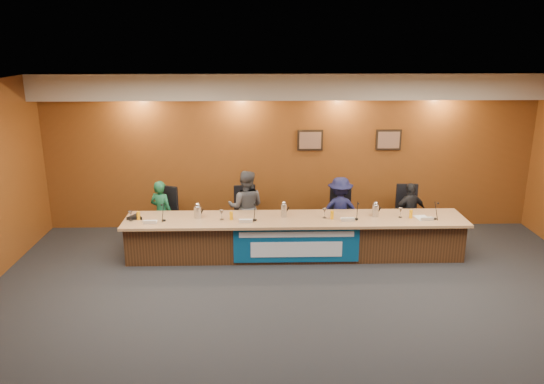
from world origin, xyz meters
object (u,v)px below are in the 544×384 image
Objects in this scene: banner at (296,245)px; office_chair_a at (163,218)px; panelist_b at (246,207)px; panelist_d at (410,212)px; speakerphone at (135,217)px; office_chair_b at (246,218)px; office_chair_c at (339,217)px; panelist_c at (340,210)px; panelist_a at (161,213)px; carafe_mid at (284,211)px; carafe_left at (198,212)px; office_chair_d at (408,216)px; carafe_right at (375,211)px; dais_body at (295,238)px.

banner is 2.79m from office_chair_a.
panelist_b is 1.23× the size of panelist_d.
speakerphone is (-5.14, -0.67, 0.19)m from panelist_d.
office_chair_b and office_chair_c have the same top height.
panelist_c is at bearing 50.03° from banner.
panelist_c reaches higher than panelist_a.
speakerphone is at bearing -179.51° from carafe_mid.
office_chair_b is (0.00, 0.10, -0.24)m from panelist_b.
carafe_left is at bearing 166.64° from banner.
office_chair_a is 4.80m from office_chair_d.
panelist_d is at bearing -10.29° from office_chair_b.
office_chair_d is (4.80, 0.00, 0.00)m from office_chair_a.
panelist_c is at bearing -173.10° from office_chair_d.
panelist_a reaches higher than carafe_left.
banner reaches higher than office_chair_c.
carafe_right reaches higher than office_chair_a.
carafe_mid is at bearing -131.35° from office_chair_c.
carafe_mid is at bearing 0.49° from speakerphone.
panelist_c is at bearing 10.09° from speakerphone.
speakerphone is (-1.12, 0.00, -0.08)m from carafe_left.
panelist_b reaches higher than panelist_a.
office_chair_a is at bearing 162.95° from dais_body.
carafe_right is (-0.83, -0.67, 0.27)m from panelist_d.
speakerphone is at bearing -167.03° from office_chair_b.
speakerphone reaches higher than office_chair_d.
carafe_left is (-2.66, -0.67, 0.21)m from panelist_c.
office_chair_c is (1.81, 0.00, 0.00)m from office_chair_b.
speakerphone is (-5.14, -0.77, 0.30)m from office_chair_d.
banner is 2.57m from office_chair_d.
panelist_d is 2.46× the size of office_chair_a.
panelist_c is at bearing 23.20° from office_chair_a.
carafe_right is at bearing 0.11° from dais_body.
office_chair_b is at bearing 42.42° from carafe_left.
panelist_d reaches higher than speakerphone.
panelist_d is at bearing 7.44° from speakerphone.
office_chair_a is 2.22× the size of carafe_left.
office_chair_b is (-1.81, 0.10, -0.17)m from panelist_c.
carafe_left is at bearing -166.40° from office_chair_d.
carafe_mid reaches higher than office_chair_b.
carafe_mid is at bearing 114.78° from banner.
panelist_c reaches higher than office_chair_c.
panelist_c is (0.91, 1.09, 0.27)m from banner.
carafe_left is (-0.85, -0.77, 0.38)m from office_chair_b.
panelist_b is 3.19m from office_chair_d.
office_chair_c is (0.91, 1.19, 0.10)m from banner.
panelist_c reaches higher than speakerphone.
panelist_d reaches higher than office_chair_b.
carafe_right is (0.54, -0.67, 0.21)m from panelist_c.
banner reaches higher than office_chair_a.
carafe_right is (2.35, -0.67, 0.13)m from panelist_b.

